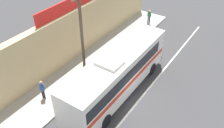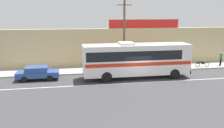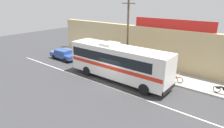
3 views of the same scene
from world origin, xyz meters
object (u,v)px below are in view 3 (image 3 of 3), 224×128
at_px(intercity_bus, 117,61).
at_px(pedestrian_far_right, 114,54).
at_px(parked_car, 64,54).
at_px(motorcycle_orange, 174,77).
at_px(utility_pole, 128,35).

relative_size(intercity_bus, pedestrian_far_right, 6.47).
height_order(parked_car, motorcycle_orange, parked_car).
xyz_separation_m(utility_pole, pedestrian_far_right, (-3.18, 1.62, -3.15)).
bearing_deg(pedestrian_far_right, intercity_bus, -48.32).
bearing_deg(parked_car, utility_pole, 10.25).
bearing_deg(pedestrian_far_right, motorcycle_orange, -8.86).
relative_size(parked_car, motorcycle_orange, 2.25).
bearing_deg(pedestrian_far_right, utility_pole, -26.93).
height_order(motorcycle_orange, pedestrian_far_right, pedestrian_far_right).
xyz_separation_m(intercity_bus, pedestrian_far_right, (-3.82, 4.29, -0.92)).
height_order(utility_pole, motorcycle_orange, utility_pole).
relative_size(parked_car, utility_pole, 0.52).
xyz_separation_m(parked_car, motorcycle_orange, (14.95, 1.97, -0.17)).
bearing_deg(parked_car, pedestrian_far_right, 27.96).
relative_size(parked_car, pedestrian_far_right, 2.45).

